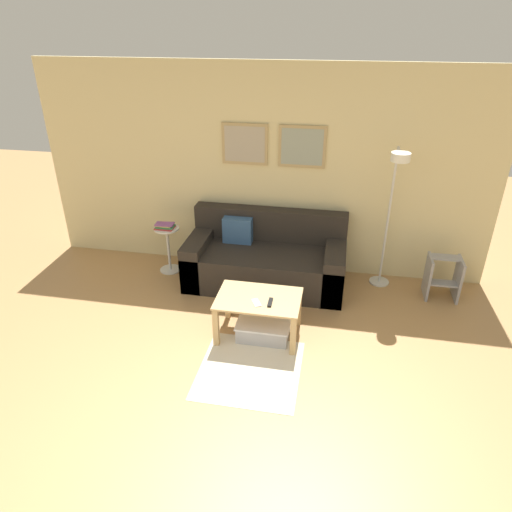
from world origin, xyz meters
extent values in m
plane|color=tan|center=(0.00, 0.00, 0.00)|extent=(16.00, 16.00, 0.00)
cube|color=beige|center=(0.00, 3.32, 1.27)|extent=(5.60, 0.06, 2.55)
cube|color=tan|center=(-0.19, 3.27, 1.62)|extent=(0.56, 0.02, 0.49)
cube|color=#ADA38E|center=(-0.19, 3.26, 1.62)|extent=(0.49, 0.01, 0.42)
cube|color=tan|center=(0.50, 3.27, 1.62)|extent=(0.56, 0.02, 0.49)
cube|color=#939E8E|center=(0.50, 3.26, 1.62)|extent=(0.49, 0.01, 0.42)
cube|color=beige|center=(0.28, 1.21, 0.00)|extent=(0.95, 0.98, 0.01)
cube|color=#28231E|center=(0.15, 2.80, 0.23)|extent=(1.91, 0.89, 0.45)
cube|color=#28231E|center=(0.15, 3.15, 0.66)|extent=(1.91, 0.20, 0.40)
cube|color=#28231E|center=(-0.68, 2.80, 0.29)|extent=(0.24, 0.89, 0.57)
cube|color=#28231E|center=(0.99, 2.80, 0.29)|extent=(0.24, 0.89, 0.57)
cube|color=#335684|center=(-0.23, 2.98, 0.61)|extent=(0.36, 0.14, 0.32)
cube|color=tan|center=(0.26, 1.76, 0.44)|extent=(0.85, 0.57, 0.02)
cube|color=tan|center=(-0.13, 1.52, 0.22)|extent=(0.06, 0.06, 0.43)
cube|color=tan|center=(0.65, 1.52, 0.22)|extent=(0.06, 0.06, 0.43)
cube|color=tan|center=(-0.13, 2.01, 0.22)|extent=(0.06, 0.06, 0.43)
cube|color=tan|center=(0.65, 2.01, 0.22)|extent=(0.06, 0.06, 0.43)
cube|color=#B2B2B7|center=(0.32, 1.75, 0.08)|extent=(0.52, 0.38, 0.16)
cube|color=silver|center=(0.32, 1.75, 0.17)|extent=(0.55, 0.40, 0.02)
cylinder|color=silver|center=(1.56, 3.09, 0.01)|extent=(0.24, 0.24, 0.02)
cylinder|color=silver|center=(1.56, 3.09, 0.87)|extent=(0.03, 0.03, 1.69)
cylinder|color=silver|center=(1.56, 2.94, 1.71)|extent=(0.02, 0.30, 0.02)
cylinder|color=white|center=(1.56, 2.79, 1.68)|extent=(0.20, 0.20, 0.09)
cylinder|color=silver|center=(-1.13, 2.90, 0.01)|extent=(0.27, 0.27, 0.01)
cylinder|color=silver|center=(-1.13, 2.90, 0.30)|extent=(0.04, 0.04, 0.58)
cylinder|color=silver|center=(-1.13, 2.90, 0.60)|extent=(0.32, 0.32, 0.02)
cube|color=#B73333|center=(-1.15, 2.89, 0.61)|extent=(0.24, 0.18, 0.01)
cube|color=#387F4C|center=(-1.14, 2.89, 0.63)|extent=(0.23, 0.15, 0.02)
cube|color=#D8C666|center=(-1.16, 2.90, 0.65)|extent=(0.19, 0.14, 0.02)
cube|color=#8C4C93|center=(-1.15, 2.89, 0.66)|extent=(0.24, 0.15, 0.01)
cube|color=black|center=(0.39, 1.69, 0.46)|extent=(0.04, 0.15, 0.02)
cube|color=silver|center=(0.26, 1.67, 0.46)|extent=(0.12, 0.15, 0.01)
cube|color=#99999E|center=(2.08, 2.90, 0.25)|extent=(0.03, 0.33, 0.50)
cube|color=#99999E|center=(2.42, 2.90, 0.25)|extent=(0.03, 0.33, 0.50)
cube|color=#99999E|center=(2.25, 2.84, 0.21)|extent=(0.31, 0.15, 0.02)
cube|color=#99999E|center=(2.25, 2.96, 0.49)|extent=(0.31, 0.15, 0.02)
camera|label=1|loc=(0.96, -2.04, 2.96)|focal=32.00mm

